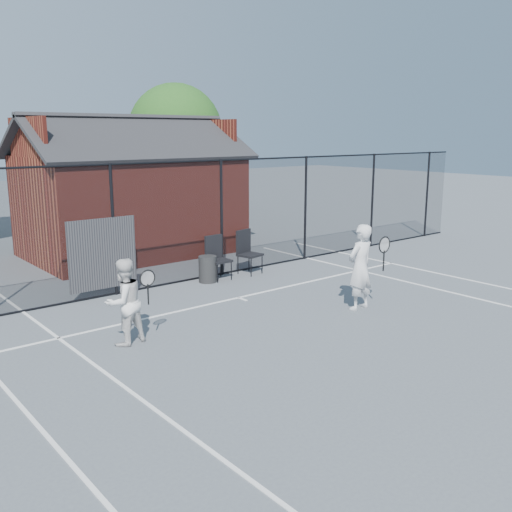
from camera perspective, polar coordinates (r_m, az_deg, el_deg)
ground at (r=10.79m, az=8.06°, el=-7.66°), size 80.00×80.00×0.00m
court_lines at (r=10.01m, az=13.69°, el=-9.49°), size 11.02×18.00×0.01m
fence at (r=14.03m, az=-7.78°, el=3.08°), size 22.04×3.00×3.00m
clubhouse at (r=17.86m, az=-12.35°, el=5.38°), size 6.50×4.36×4.19m
tree_right at (r=24.99m, az=-8.03°, el=12.25°), size 3.97×3.97×5.70m
player_front at (r=12.07m, az=10.39°, el=-1.09°), size 0.82×0.61×1.81m
player_back at (r=10.21m, az=-13.04°, el=-4.49°), size 0.88×0.70×1.53m
chair_left at (r=14.37m, az=-3.72°, el=-0.27°), size 0.54×0.56×1.09m
chair_right at (r=14.95m, az=-0.60°, el=0.32°), size 0.64×0.66×1.13m
waste_bin at (r=14.22m, az=-4.85°, el=-1.31°), size 0.47×0.47×0.66m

